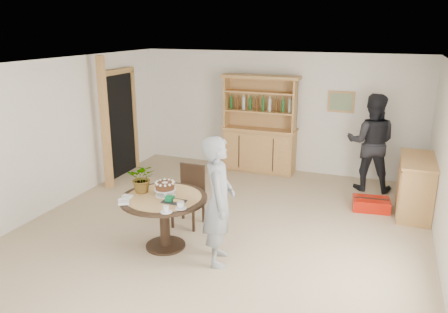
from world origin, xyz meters
TOP-DOWN VIEW (x-y plane):
  - ground at (0.00, 0.00)m, footprint 7.00×7.00m
  - room_shell at (0.00, 0.01)m, footprint 6.04×7.04m
  - doorway at (-2.93, 2.00)m, footprint 0.13×1.10m
  - pine_post at (-2.70, 1.20)m, footprint 0.12×0.12m
  - hutch at (-0.30, 3.24)m, footprint 1.62×0.54m
  - sideboard at (2.74, 2.00)m, footprint 0.54×1.26m
  - dining_table at (-0.57, -0.51)m, footprint 1.20×1.20m
  - dining_chair at (-0.57, 0.31)m, footprint 0.43×0.43m
  - birthday_cake at (-0.57, -0.46)m, footprint 0.30×0.30m
  - flower_vase at (-0.92, -0.46)m, footprint 0.47×0.44m
  - gift_tray at (-0.35, -0.64)m, footprint 0.30×0.20m
  - coffee_cup_a at (-0.17, -0.79)m, footprint 0.15×0.15m
  - coffee_cup_b at (-0.29, -0.96)m, footprint 0.15×0.15m
  - napkins at (-0.98, -0.83)m, footprint 0.24×0.33m
  - teen_boy at (0.28, -0.61)m, footprint 0.58×0.72m
  - adult_person at (1.95, 2.89)m, footprint 0.91×0.72m
  - red_suitcase at (2.08, 1.87)m, footprint 0.65×0.47m

SIDE VIEW (x-z plane):
  - ground at x=0.00m, z-range 0.00..0.00m
  - red_suitcase at x=2.08m, z-range 0.00..0.21m
  - sideboard at x=2.74m, z-range 0.00..0.94m
  - dining_chair at x=-0.57m, z-range 0.06..1.01m
  - dining_table at x=-0.57m, z-range 0.22..0.98m
  - hutch at x=-0.30m, z-range -0.33..1.71m
  - napkins at x=-0.98m, z-range 0.76..0.79m
  - gift_tray at x=-0.35m, z-range 0.75..0.83m
  - coffee_cup_b at x=-0.29m, z-range 0.75..0.84m
  - coffee_cup_a at x=-0.17m, z-range 0.76..0.84m
  - teen_boy at x=0.28m, z-range 0.00..1.71m
  - birthday_cake at x=-0.57m, z-range 0.78..0.98m
  - adult_person at x=1.95m, z-range 0.00..1.83m
  - flower_vase at x=-0.92m, z-range 0.76..1.18m
  - doorway at x=-2.93m, z-range 0.02..2.20m
  - pine_post at x=-2.70m, z-range 0.00..2.50m
  - room_shell at x=0.00m, z-range 0.48..3.00m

